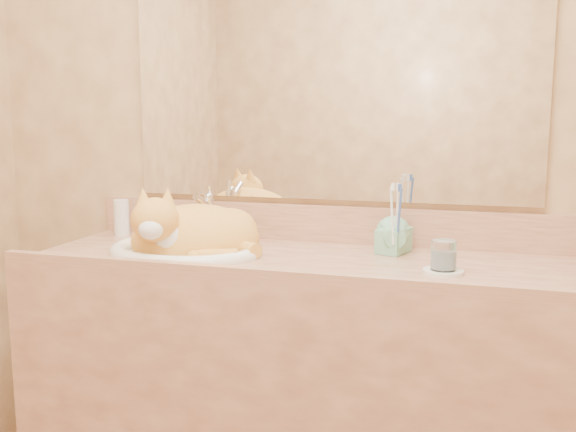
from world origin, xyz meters
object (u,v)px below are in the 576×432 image
(sink_basin, at_px, (185,230))
(vanity_counter, at_px, (306,400))
(cat, at_px, (191,232))
(water_glass, at_px, (444,255))
(toothbrush_cup, at_px, (395,240))
(soap_dispenser, at_px, (386,228))

(sink_basin, bearing_deg, vanity_counter, 5.01)
(cat, xyz_separation_m, water_glass, (0.74, -0.06, -0.01))
(vanity_counter, relative_size, sink_basin, 3.52)
(sink_basin, relative_size, toothbrush_cup, 4.28)
(vanity_counter, xyz_separation_m, cat, (-0.36, -0.01, 0.49))
(sink_basin, relative_size, soap_dispenser, 2.76)
(cat, height_order, water_glass, cat)
(vanity_counter, xyz_separation_m, toothbrush_cup, (0.24, 0.10, 0.47))
(soap_dispenser, xyz_separation_m, toothbrush_cup, (0.03, -0.00, -0.03))
(cat, distance_m, water_glass, 0.74)
(vanity_counter, xyz_separation_m, soap_dispenser, (0.21, 0.11, 0.51))
(sink_basin, xyz_separation_m, cat, (0.01, 0.01, -0.01))
(cat, distance_m, toothbrush_cup, 0.60)
(soap_dispenser, bearing_deg, toothbrush_cup, 12.59)
(sink_basin, bearing_deg, water_glass, -1.20)
(sink_basin, bearing_deg, toothbrush_cup, 13.52)
(soap_dispenser, relative_size, water_glass, 2.14)
(vanity_counter, relative_size, cat, 4.10)
(toothbrush_cup, distance_m, water_glass, 0.22)
(sink_basin, height_order, cat, cat)
(vanity_counter, xyz_separation_m, water_glass, (0.38, -0.06, 0.47))
(cat, xyz_separation_m, soap_dispenser, (0.56, 0.11, 0.02))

